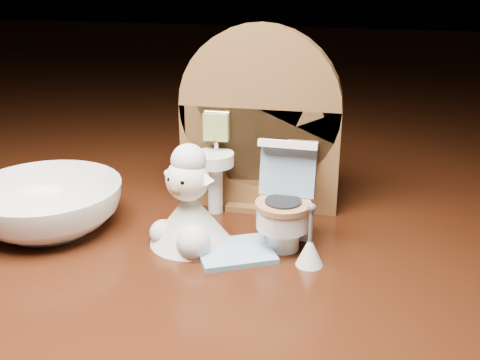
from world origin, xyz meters
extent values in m
cube|color=#3A1709|center=(0.00, 0.00, -0.05)|extent=(2.50, 2.50, 0.10)
cube|color=brown|center=(0.00, 0.07, 0.04)|extent=(0.13, 0.02, 0.09)
cylinder|color=brown|center=(0.00, 0.07, 0.09)|extent=(0.13, 0.02, 0.13)
cube|color=brown|center=(0.00, 0.07, 0.00)|extent=(0.05, 0.04, 0.01)
cylinder|color=white|center=(-0.03, 0.05, 0.02)|extent=(0.01, 0.01, 0.04)
cylinder|color=white|center=(-0.03, 0.04, 0.05)|extent=(0.03, 0.03, 0.01)
cylinder|color=silver|center=(-0.03, 0.05, 0.06)|extent=(0.00, 0.00, 0.01)
cube|color=#939D55|center=(-0.03, 0.05, 0.07)|extent=(0.02, 0.01, 0.02)
cube|color=brown|center=(0.04, 0.06, 0.05)|extent=(0.02, 0.01, 0.02)
cylinder|color=beige|center=(0.04, 0.05, 0.05)|extent=(0.02, 0.02, 0.02)
cylinder|color=white|center=(0.03, -0.01, 0.01)|extent=(0.02, 0.02, 0.02)
cylinder|color=white|center=(0.03, -0.01, 0.03)|extent=(0.04, 0.04, 0.02)
cylinder|color=#A16943|center=(0.03, -0.01, 0.04)|extent=(0.04, 0.04, 0.00)
cube|color=white|center=(0.03, 0.02, 0.02)|extent=(0.03, 0.02, 0.05)
cube|color=#80A7C7|center=(0.03, 0.01, 0.06)|extent=(0.04, 0.02, 0.04)
cube|color=white|center=(0.03, 0.00, 0.08)|extent=(0.04, 0.01, 0.01)
cylinder|color=#B1C239|center=(0.04, 0.02, 0.05)|extent=(0.01, 0.01, 0.01)
cube|color=#80A7C7|center=(0.00, -0.02, 0.00)|extent=(0.07, 0.06, 0.00)
cone|color=white|center=(0.05, -0.03, 0.01)|extent=(0.02, 0.02, 0.02)
cylinder|color=#59595B|center=(0.05, -0.03, 0.03)|extent=(0.00, 0.00, 0.03)
sphere|color=#59595B|center=(0.05, -0.03, 0.04)|extent=(0.01, 0.01, 0.01)
cone|color=silver|center=(-0.04, -0.01, 0.02)|extent=(0.06, 0.06, 0.04)
sphere|color=silver|center=(-0.03, -0.03, 0.01)|extent=(0.02, 0.02, 0.02)
sphere|color=silver|center=(-0.06, -0.02, 0.01)|extent=(0.02, 0.02, 0.02)
sphere|color=white|center=(-0.04, -0.01, 0.05)|extent=(0.03, 0.03, 0.03)
sphere|color=#A57840|center=(-0.04, -0.02, 0.05)|extent=(0.01, 0.01, 0.01)
sphere|color=silver|center=(-0.04, -0.01, 0.06)|extent=(0.03, 0.03, 0.03)
cone|color=white|center=(-0.05, 0.00, 0.05)|extent=(0.02, 0.01, 0.01)
cone|color=white|center=(-0.02, -0.01, 0.05)|extent=(0.02, 0.01, 0.01)
sphere|color=black|center=(-0.05, -0.02, 0.05)|extent=(0.00, 0.00, 0.00)
sphere|color=black|center=(-0.04, -0.03, 0.05)|extent=(0.00, 0.00, 0.00)
imported|color=white|center=(-0.15, -0.01, 0.02)|extent=(0.13, 0.13, 0.04)
camera|label=1|loc=(0.08, -0.39, 0.21)|focal=45.00mm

